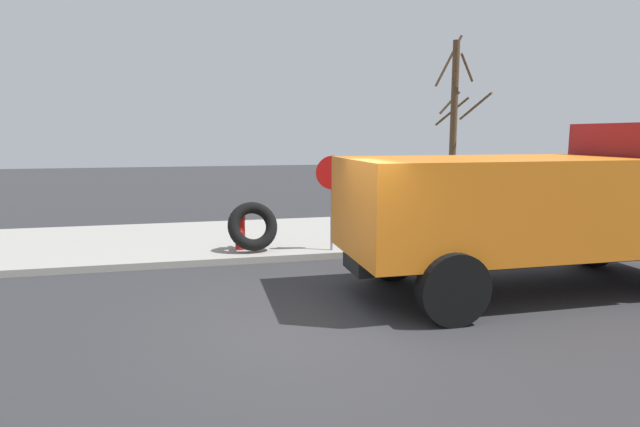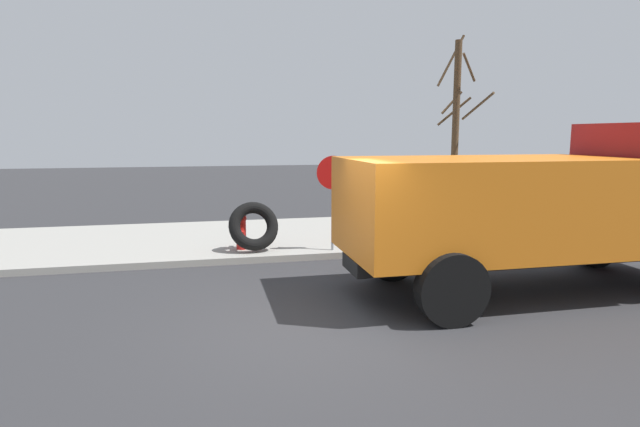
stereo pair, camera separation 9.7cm
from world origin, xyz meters
name	(u,v)px [view 2 (the right image)]	position (x,y,z in m)	size (l,w,h in m)	color
ground_plane	(312,328)	(0.00, 0.00, 0.00)	(80.00, 80.00, 0.00)	#2D2D30
sidewalk_curb	(262,237)	(0.00, 6.50, 0.07)	(36.00, 5.00, 0.15)	#99968E
fire_hydrant	(241,230)	(-0.66, 4.86, 0.61)	(0.26, 0.60, 0.86)	red
loose_tire	(254,226)	(-0.39, 4.60, 0.73)	(1.14, 1.14, 0.27)	black
stop_sign	(333,185)	(1.39, 4.28, 1.66)	(0.76, 0.08, 2.17)	gray
dump_truck_orange	(550,202)	(4.52, 0.92, 1.61)	(7.01, 2.82, 3.00)	orange
bare_tree	(456,130)	(5.44, 6.36, 2.90)	(1.23, 1.41, 5.40)	#4C3823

